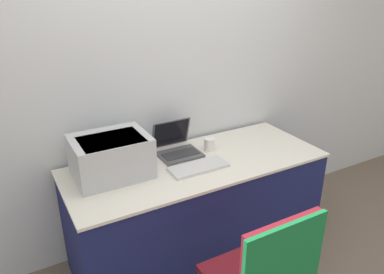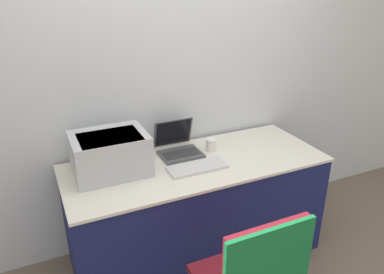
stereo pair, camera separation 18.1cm
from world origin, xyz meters
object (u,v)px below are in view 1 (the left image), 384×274
at_px(external_keyboard, 199,167).
at_px(printer, 111,155).
at_px(laptop_left, 177,147).
at_px(coffee_cup, 209,144).
at_px(chair, 267,273).

bearing_deg(external_keyboard, printer, 160.26).
relative_size(laptop_left, external_keyboard, 0.74).
xyz_separation_m(coffee_cup, chair, (-0.29, -1.05, -0.24)).
xyz_separation_m(external_keyboard, coffee_cup, (0.21, 0.21, 0.04)).
xyz_separation_m(laptop_left, chair, (-0.06, -1.12, -0.24)).
bearing_deg(printer, external_keyboard, -19.74).
bearing_deg(chair, coffee_cup, 74.52).
distance_m(coffee_cup, chair, 1.11).
distance_m(printer, laptop_left, 0.53).
distance_m(printer, chair, 1.18).
xyz_separation_m(external_keyboard, chair, (-0.08, -0.84, -0.20)).
height_order(printer, coffee_cup, printer).
xyz_separation_m(printer, chair, (0.46, -1.03, -0.34)).
height_order(coffee_cup, chair, chair).
distance_m(laptop_left, coffee_cup, 0.24).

